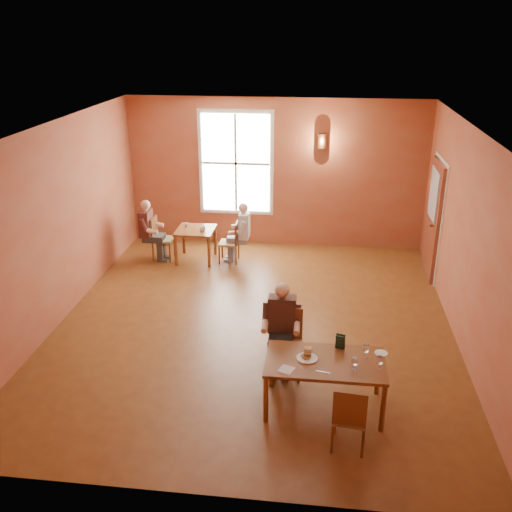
# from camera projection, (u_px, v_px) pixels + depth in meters

# --- Properties ---
(ground) EXTENTS (6.00, 7.00, 0.01)m
(ground) POSITION_uv_depth(u_px,v_px,m) (254.00, 323.00, 8.83)
(ground) COLOR brown
(ground) RESTS_ON ground
(wall_back) EXTENTS (6.00, 0.04, 3.00)m
(wall_back) POSITION_uv_depth(u_px,v_px,m) (276.00, 174.00, 11.48)
(wall_back) COLOR brown
(wall_back) RESTS_ON ground
(wall_front) EXTENTS (6.00, 0.04, 3.00)m
(wall_front) POSITION_uv_depth(u_px,v_px,m) (206.00, 366.00, 5.05)
(wall_front) COLOR brown
(wall_front) RESTS_ON ground
(wall_left) EXTENTS (0.04, 7.00, 3.00)m
(wall_left) POSITION_uv_depth(u_px,v_px,m) (57.00, 224.00, 8.60)
(wall_left) COLOR brown
(wall_left) RESTS_ON ground
(wall_right) EXTENTS (0.04, 7.00, 3.00)m
(wall_right) POSITION_uv_depth(u_px,v_px,m) (468.00, 241.00, 7.93)
(wall_right) COLOR brown
(wall_right) RESTS_ON ground
(ceiling) EXTENTS (6.00, 7.00, 0.04)m
(ceiling) POSITION_uv_depth(u_px,v_px,m) (254.00, 128.00, 7.69)
(ceiling) COLOR white
(ceiling) RESTS_ON wall_back
(window) EXTENTS (1.36, 0.10, 1.96)m
(window) POSITION_uv_depth(u_px,v_px,m) (236.00, 163.00, 11.44)
(window) COLOR white
(window) RESTS_ON wall_back
(door) EXTENTS (0.12, 1.04, 2.10)m
(door) POSITION_uv_depth(u_px,v_px,m) (432.00, 219.00, 10.22)
(door) COLOR maroon
(door) RESTS_ON ground
(wall_sconce) EXTENTS (0.16, 0.16, 0.28)m
(wall_sconce) POSITION_uv_depth(u_px,v_px,m) (322.00, 141.00, 11.02)
(wall_sconce) COLOR brown
(wall_sconce) RESTS_ON wall_back
(main_table) EXTENTS (1.40, 0.79, 0.66)m
(main_table) POSITION_uv_depth(u_px,v_px,m) (324.00, 384.00, 6.79)
(main_table) COLOR brown
(main_table) RESTS_ON ground
(chair_diner_main) EXTENTS (0.39, 0.39, 0.89)m
(chair_diner_main) POSITION_uv_depth(u_px,v_px,m) (286.00, 345.00, 7.40)
(chair_diner_main) COLOR brown
(chair_diner_main) RESTS_ON ground
(diner_main) EXTENTS (0.47, 0.47, 1.18)m
(diner_main) POSITION_uv_depth(u_px,v_px,m) (286.00, 336.00, 7.32)
(diner_main) COLOR #453528
(diner_main) RESTS_ON ground
(chair_empty) EXTENTS (0.39, 0.39, 0.80)m
(chair_empty) POSITION_uv_depth(u_px,v_px,m) (350.00, 415.00, 6.14)
(chair_empty) COLOR brown
(chair_empty) RESTS_ON ground
(plate_food) EXTENTS (0.27, 0.27, 0.03)m
(plate_food) POSITION_uv_depth(u_px,v_px,m) (307.00, 358.00, 6.70)
(plate_food) COLOR white
(plate_food) RESTS_ON main_table
(sandwich) EXTENTS (0.09, 0.08, 0.10)m
(sandwich) POSITION_uv_depth(u_px,v_px,m) (308.00, 353.00, 6.73)
(sandwich) COLOR tan
(sandwich) RESTS_ON main_table
(goblet_a) EXTENTS (0.09, 0.09, 0.18)m
(goblet_a) POSITION_uv_depth(u_px,v_px,m) (366.00, 351.00, 6.71)
(goblet_a) COLOR white
(goblet_a) RESTS_ON main_table
(goblet_b) EXTENTS (0.08, 0.08, 0.17)m
(goblet_b) POSITION_uv_depth(u_px,v_px,m) (380.00, 362.00, 6.48)
(goblet_b) COLOR white
(goblet_b) RESTS_ON main_table
(goblet_c) EXTENTS (0.08, 0.08, 0.17)m
(goblet_c) POSITION_uv_depth(u_px,v_px,m) (354.00, 363.00, 6.46)
(goblet_c) COLOR white
(goblet_c) RESTS_ON main_table
(menu_stand) EXTENTS (0.12, 0.08, 0.19)m
(menu_stand) POSITION_uv_depth(u_px,v_px,m) (340.00, 342.00, 6.88)
(menu_stand) COLOR black
(menu_stand) RESTS_ON main_table
(knife) EXTENTS (0.17, 0.04, 0.00)m
(knife) POSITION_uv_depth(u_px,v_px,m) (323.00, 372.00, 6.45)
(knife) COLOR silver
(knife) RESTS_ON main_table
(napkin) EXTENTS (0.21, 0.21, 0.01)m
(napkin) POSITION_uv_depth(u_px,v_px,m) (287.00, 369.00, 6.49)
(napkin) COLOR white
(napkin) RESTS_ON main_table
(side_plate) EXTENTS (0.16, 0.16, 0.01)m
(side_plate) POSITION_uv_depth(u_px,v_px,m) (381.00, 353.00, 6.81)
(side_plate) COLOR white
(side_plate) RESTS_ON main_table
(second_table) EXTENTS (0.72, 0.72, 0.64)m
(second_table) POSITION_uv_depth(u_px,v_px,m) (196.00, 245.00, 11.08)
(second_table) COLOR brown
(second_table) RESTS_ON ground
(chair_diner_white) EXTENTS (0.36, 0.36, 0.81)m
(chair_diner_white) POSITION_uv_depth(u_px,v_px,m) (229.00, 242.00, 10.98)
(chair_diner_white) COLOR #3B220B
(chair_diner_white) RESTS_ON ground
(diner_white) EXTENTS (0.45, 0.45, 1.13)m
(diner_white) POSITION_uv_depth(u_px,v_px,m) (230.00, 234.00, 10.91)
(diner_white) COLOR white
(diner_white) RESTS_ON ground
(chair_diner_maroon) EXTENTS (0.37, 0.37, 0.84)m
(chair_diner_maroon) POSITION_uv_depth(u_px,v_px,m) (163.00, 238.00, 11.11)
(chair_diner_maroon) COLOR #412716
(chair_diner_maroon) RESTS_ON ground
(diner_maroon) EXTENTS (0.47, 0.47, 1.17)m
(diner_maroon) POSITION_uv_depth(u_px,v_px,m) (161.00, 230.00, 11.06)
(diner_maroon) COLOR #5C1512
(diner_maroon) RESTS_ON ground
(cup_a) EXTENTS (0.14, 0.14, 0.09)m
(cup_a) POSITION_uv_depth(u_px,v_px,m) (203.00, 229.00, 10.85)
(cup_a) COLOR beige
(cup_a) RESTS_ON second_table
(cup_b) EXTENTS (0.10, 0.10, 0.08)m
(cup_b) POSITION_uv_depth(u_px,v_px,m) (187.00, 225.00, 11.07)
(cup_b) COLOR white
(cup_b) RESTS_ON second_table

